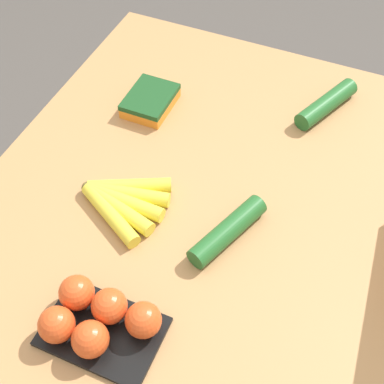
{
  "coord_description": "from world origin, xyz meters",
  "views": [
    {
      "loc": [
        0.69,
        0.3,
        1.69
      ],
      "look_at": [
        0.0,
        0.0,
        0.76
      ],
      "focal_mm": 50.0,
      "sensor_mm": 36.0,
      "label": 1
    }
  ],
  "objects_px": {
    "carrot_bag": "(150,100)",
    "cucumber_near": "(326,104)",
    "tomato_pack": "(97,319)",
    "banana_bunch": "(121,201)",
    "cucumber_far": "(228,231)"
  },
  "relations": [
    {
      "from": "cucumber_near",
      "to": "carrot_bag",
      "type": "bearing_deg",
      "value": -68.65
    },
    {
      "from": "tomato_pack",
      "to": "carrot_bag",
      "type": "relative_size",
      "value": 1.55
    },
    {
      "from": "banana_bunch",
      "to": "carrot_bag",
      "type": "height_order",
      "value": "carrot_bag"
    },
    {
      "from": "cucumber_far",
      "to": "banana_bunch",
      "type": "bearing_deg",
      "value": -87.07
    },
    {
      "from": "banana_bunch",
      "to": "cucumber_far",
      "type": "xyz_separation_m",
      "value": [
        -0.01,
        0.25,
        0.01
      ]
    },
    {
      "from": "banana_bunch",
      "to": "carrot_bag",
      "type": "relative_size",
      "value": 1.43
    },
    {
      "from": "tomato_pack",
      "to": "carrot_bag",
      "type": "xyz_separation_m",
      "value": [
        -0.6,
        -0.18,
        -0.01
      ]
    },
    {
      "from": "carrot_bag",
      "to": "cucumber_near",
      "type": "bearing_deg",
      "value": 111.35
    },
    {
      "from": "carrot_bag",
      "to": "cucumber_near",
      "type": "distance_m",
      "value": 0.46
    },
    {
      "from": "carrot_bag",
      "to": "cucumber_near",
      "type": "height_order",
      "value": "cucumber_near"
    },
    {
      "from": "tomato_pack",
      "to": "cucumber_near",
      "type": "distance_m",
      "value": 0.81
    },
    {
      "from": "banana_bunch",
      "to": "cucumber_near",
      "type": "bearing_deg",
      "value": 144.98
    },
    {
      "from": "carrot_bag",
      "to": "cucumber_far",
      "type": "distance_m",
      "value": 0.46
    },
    {
      "from": "banana_bunch",
      "to": "carrot_bag",
      "type": "xyz_separation_m",
      "value": [
        -0.32,
        -0.09,
        0.01
      ]
    },
    {
      "from": "cucumber_far",
      "to": "carrot_bag",
      "type": "bearing_deg",
      "value": -132.65
    }
  ]
}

